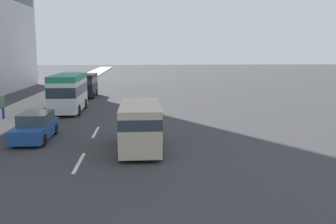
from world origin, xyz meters
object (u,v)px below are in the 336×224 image
object	(u,v)px
minibus_second	(68,92)
van_third	(140,124)
van_fourth	(85,84)
pedestrian_mid_block	(3,105)
car_fifth	(36,127)

from	to	relation	value
minibus_second	van_third	xyz separation A→B (m)	(-12.56, -5.87, -0.33)
van_fourth	pedestrian_mid_block	size ratio (longest dim) A/B	2.68
minibus_second	van_third	bearing A→B (deg)	25.07
minibus_second	car_fifth	xyz separation A→B (m)	(-9.89, 0.07, -0.96)
minibus_second	van_fourth	size ratio (longest dim) A/B	1.30
van_third	van_fourth	xyz separation A→B (m)	(22.76, 5.93, 0.06)
van_fourth	pedestrian_mid_block	world-z (taller)	van_fourth
minibus_second	pedestrian_mid_block	size ratio (longest dim) A/B	3.48
van_third	pedestrian_mid_block	bearing A→B (deg)	48.30
minibus_second	pedestrian_mid_block	world-z (taller)	minibus_second
van_third	car_fifth	bearing A→B (deg)	65.86
van_third	pedestrian_mid_block	world-z (taller)	van_third
minibus_second	pedestrian_mid_block	bearing A→B (deg)	-46.48
minibus_second	van_fourth	xyz separation A→B (m)	(10.20, 0.05, -0.27)
van_fourth	car_fifth	distance (m)	20.11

